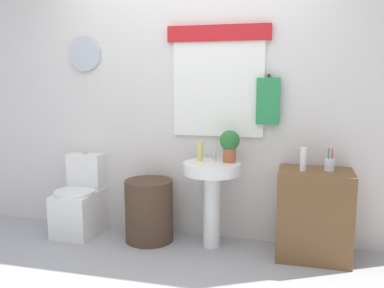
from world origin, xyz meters
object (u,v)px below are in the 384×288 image
toothbrush_cup (330,164)px  wooden_cabinet (314,214)px  toilet (80,203)px  laundry_hamper (149,210)px  potted_plant (230,144)px  soap_bottle (200,151)px  pedestal_sink (212,184)px  lotion_bottle (303,159)px

toothbrush_cup → wooden_cabinet: bearing=-169.2°
toilet → toothbrush_cup: (2.27, -0.01, 0.50)m
laundry_hamper → potted_plant: 0.97m
soap_bottle → laundry_hamper: bearing=-173.9°
soap_bottle → potted_plant: (0.26, 0.01, 0.08)m
toothbrush_cup → potted_plant: bearing=177.2°
pedestal_sink → toilet: bearing=178.5°
potted_plant → laundry_hamper: bearing=-175.3°
soap_bottle → toothbrush_cup: bearing=-1.6°
laundry_hamper → lotion_bottle: bearing=-1.7°
laundry_hamper → pedestal_sink: 0.65m
lotion_bottle → toilet: bearing=178.0°
lotion_bottle → soap_bottle: bearing=174.1°
wooden_cabinet → potted_plant: potted_plant is taller
pedestal_sink → wooden_cabinet: bearing=-0.0°
wooden_cabinet → toothbrush_cup: 0.43m
pedestal_sink → toothbrush_cup: (0.96, 0.02, 0.22)m
toothbrush_cup → soap_bottle: bearing=178.4°
soap_bottle → toilet: bearing=-179.2°
laundry_hamper → wooden_cabinet: bearing=0.0°
potted_plant → toothbrush_cup: size_ratio=1.50×
wooden_cabinet → soap_bottle: 1.09m
laundry_hamper → toothbrush_cup: toothbrush_cup is taller
pedestal_sink → soap_bottle: (-0.12, 0.05, 0.28)m
wooden_cabinet → lotion_bottle: lotion_bottle is taller
laundry_hamper → pedestal_sink: bearing=0.0°
toilet → lotion_bottle: (2.06, -0.07, 0.54)m
pedestal_sink → wooden_cabinet: 0.88m
laundry_hamper → lotion_bottle: (1.34, -0.04, 0.55)m
toothbrush_cup → lotion_bottle: bearing=-163.9°
toilet → toothbrush_cup: toothbrush_cup is taller
laundry_hamper → soap_bottle: 0.73m
toilet → pedestal_sink: bearing=-1.5°
potted_plant → wooden_cabinet: bearing=-4.8°
pedestal_sink → lotion_bottle: bearing=-3.0°
toilet → pedestal_sink: 1.33m
soap_bottle → lotion_bottle: (0.88, -0.09, -0.01)m
wooden_cabinet → laundry_hamper: bearing=180.0°
potted_plant → lotion_bottle: 0.63m
soap_bottle → potted_plant: bearing=2.2°
pedestal_sink → lotion_bottle: (0.76, -0.04, 0.26)m
toilet → laundry_hamper: (0.72, -0.03, -0.01)m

